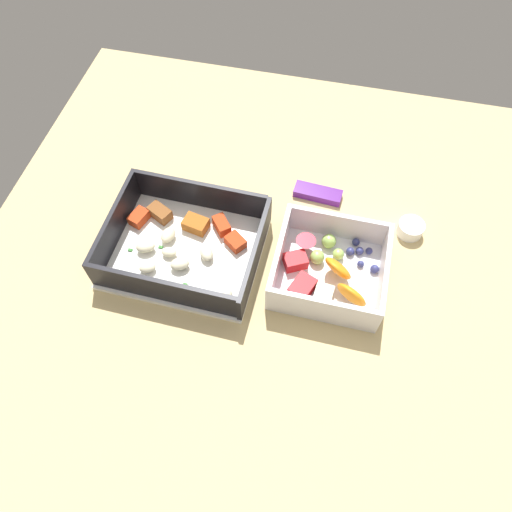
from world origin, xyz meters
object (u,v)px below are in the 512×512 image
pasta_container (185,244)px  candy_bar (318,193)px  paper_cup_liner (410,228)px  fruit_bowl (328,270)px

pasta_container → candy_bar: 21.05cm
pasta_container → paper_cup_liner: 31.36cm
pasta_container → candy_bar: bearing=41.1°
fruit_bowl → paper_cup_liner: (10.29, 9.74, -0.90)cm
pasta_container → candy_bar: (16.17, 13.44, -1.05)cm
fruit_bowl → candy_bar: size_ratio=2.05×
pasta_container → fruit_bowl: size_ratio=1.44×
fruit_bowl → candy_bar: (-3.31, 13.34, -1.25)cm
fruit_bowl → pasta_container: bearing=-179.7°
candy_bar → paper_cup_liner: paper_cup_liner is taller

